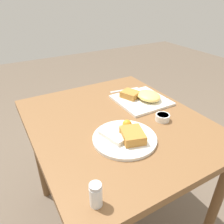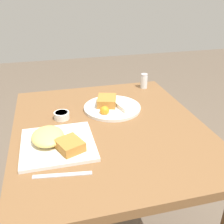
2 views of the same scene
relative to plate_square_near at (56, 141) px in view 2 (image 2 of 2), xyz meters
name	(u,v)px [view 2 (image 2 of 2)]	position (x,y,z in m)	size (l,w,h in m)	color
dining_table	(109,144)	(-0.11, 0.24, -0.12)	(0.96, 0.83, 0.78)	brown
plate_square_near	(56,141)	(0.00, 0.00, 0.00)	(0.28, 0.28, 0.06)	white
plate_oval_far	(111,106)	(-0.26, 0.29, -0.01)	(0.28, 0.28, 0.05)	white
sauce_ramekin	(62,115)	(-0.22, 0.04, 0.00)	(0.07, 0.07, 0.03)	white
salt_shaker	(144,82)	(-0.49, 0.54, 0.02)	(0.04, 0.04, 0.09)	white
butter_knife	(63,175)	(0.18, 0.01, -0.02)	(0.04, 0.19, 0.00)	silver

